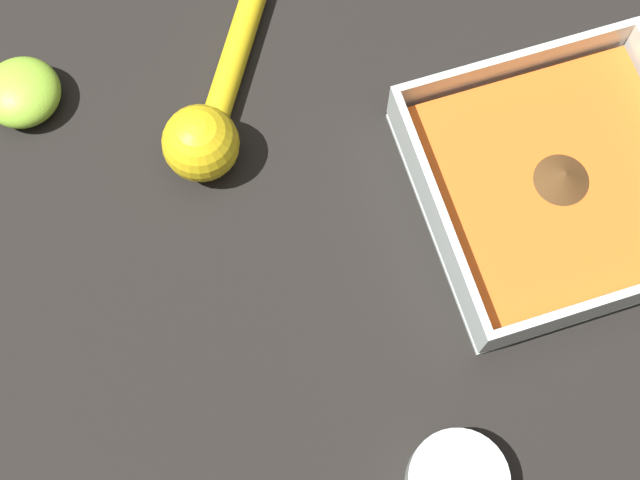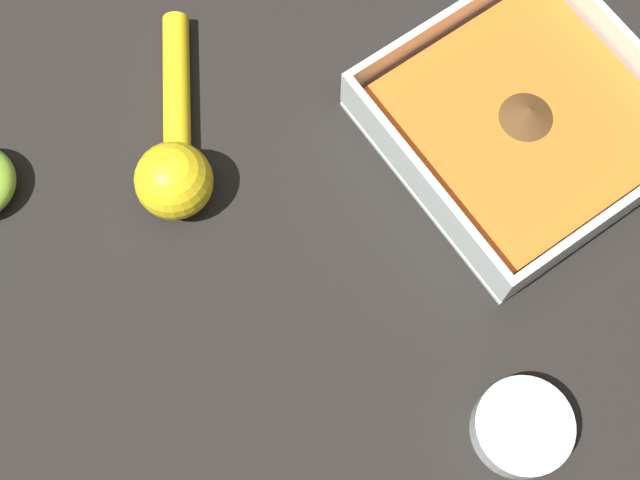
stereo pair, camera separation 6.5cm
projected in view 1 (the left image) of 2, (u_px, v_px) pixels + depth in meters
name	position (u px, v px, depth m)	size (l,w,h in m)	color
ground_plane	(533.00, 225.00, 0.68)	(4.00, 4.00, 0.00)	black
square_dish	(558.00, 186.00, 0.67)	(0.20, 0.20, 0.05)	silver
lemon_squeezer	(209.00, 123.00, 0.68)	(0.16, 0.12, 0.06)	yellow
lemon_half	(22.00, 92.00, 0.70)	(0.06, 0.06, 0.03)	#93CC38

